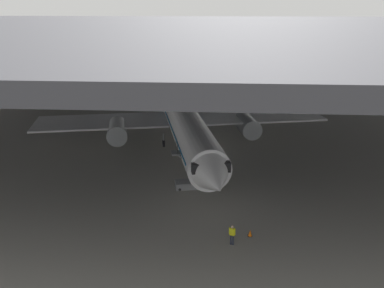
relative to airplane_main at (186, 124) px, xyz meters
name	(u,v)px	position (x,y,z in m)	size (l,w,h in m)	color
ground_plane	(196,148)	(1.24, 1.33, -3.64)	(110.00, 110.00, 0.00)	gray
hangar_structure	(202,29)	(1.17, 15.10, 10.79)	(121.00, 99.00, 15.06)	#4C4F54
airplane_main	(186,124)	(0.00, 0.00, 0.00)	(39.44, 40.19, 12.51)	white
boarding_stairs	(194,180)	(1.81, -11.05, -2.89)	(4.62, 2.36, 4.88)	slate
crew_worker_near_nose	(232,234)	(5.52, -21.85, -2.69)	(0.51, 0.34, 1.68)	#232838
crew_worker_by_stairs	(210,172)	(3.34, -9.17, -2.71)	(0.35, 0.51, 1.64)	#232838
airplane_distant	(65,77)	(-29.08, 36.56, -0.37)	(31.30, 31.38, 10.53)	white
traffic_cone_orange	(250,233)	(7.03, -20.47, -3.35)	(0.36, 0.36, 0.60)	black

